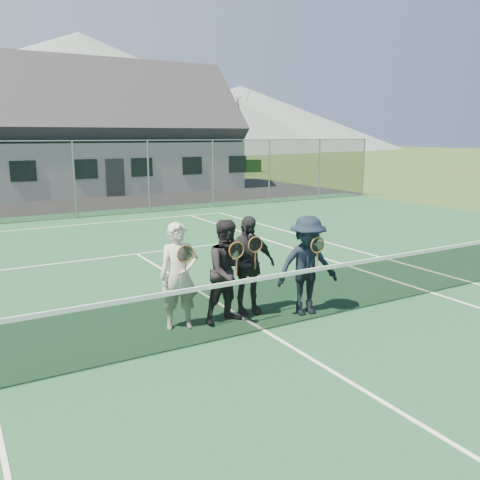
{
  "coord_description": "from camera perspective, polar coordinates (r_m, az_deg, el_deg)",
  "views": [
    {
      "loc": [
        -4.35,
        -6.68,
        3.21
      ],
      "look_at": [
        0.41,
        1.5,
        1.25
      ],
      "focal_mm": 38.0,
      "sensor_mm": 36.0,
      "label": 1
    }
  ],
  "objects": [
    {
      "name": "player_d",
      "position": [
        9.17,
        7.56,
        -2.86
      ],
      "size": [
        1.27,
        0.88,
        1.8
      ],
      "color": "black",
      "rests_on": "court_surface"
    },
    {
      "name": "hedge_row",
      "position": [
        39.02,
        -23.9,
        6.8
      ],
      "size": [
        40.0,
        1.2,
        1.1
      ],
      "primitive_type": "cube",
      "color": "black",
      "rests_on": "ground"
    },
    {
      "name": "tree_c",
      "position": [
        40.27,
        -21.79,
        14.57
      ],
      "size": [
        3.2,
        3.2,
        7.77
      ],
      "color": "#341F12",
      "rests_on": "ground"
    },
    {
      "name": "player_b",
      "position": [
        8.7,
        -1.28,
        -3.56
      ],
      "size": [
        0.92,
        0.73,
        1.8
      ],
      "color": "black",
      "rests_on": "court_surface"
    },
    {
      "name": "ground",
      "position": [
        27.23,
        -20.84,
        4.16
      ],
      "size": [
        220.0,
        220.0,
        0.0
      ],
      "primitive_type": "plane",
      "color": "#2D491A",
      "rests_on": "ground"
    },
    {
      "name": "player_a",
      "position": [
        8.49,
        -6.86,
        -4.02
      ],
      "size": [
        0.75,
        0.59,
        1.8
      ],
      "color": "beige",
      "rests_on": "court_surface"
    },
    {
      "name": "tennis_net",
      "position": [
        8.41,
        2.73,
        -6.84
      ],
      "size": [
        11.68,
        0.08,
        1.1
      ],
      "color": "slate",
      "rests_on": "ground"
    },
    {
      "name": "court_markings",
      "position": [
        8.59,
        2.7,
        -10.09
      ],
      "size": [
        11.03,
        23.83,
        0.01
      ],
      "color": "white",
      "rests_on": "court_surface"
    },
    {
      "name": "hill_centre",
      "position": [
        104.85,
        -17.33,
        15.45
      ],
      "size": [
        120.0,
        120.0,
        22.0
      ],
      "primitive_type": "cone",
      "color": "slate",
      "rests_on": "ground"
    },
    {
      "name": "hill_east",
      "position": [
        117.8,
        0.08,
        13.54
      ],
      "size": [
        90.0,
        90.0,
        14.0
      ],
      "primitive_type": "cone",
      "color": "slate",
      "rests_on": "ground"
    },
    {
      "name": "tree_e",
      "position": [
        45.62,
        -0.83,
        14.94
      ],
      "size": [
        3.2,
        3.2,
        7.77
      ],
      "color": "#3A2515",
      "rests_on": "ground"
    },
    {
      "name": "perimeter_fence",
      "position": [
        20.71,
        -18.09,
        6.46
      ],
      "size": [
        30.07,
        0.07,
        3.02
      ],
      "color": "slate",
      "rests_on": "ground"
    },
    {
      "name": "player_c",
      "position": [
        9.12,
        0.82,
        -2.84
      ],
      "size": [
        1.11,
        0.6,
        1.8
      ],
      "color": "black",
      "rests_on": "court_surface"
    },
    {
      "name": "tree_d",
      "position": [
        43.0,
        -8.07,
        15.03
      ],
      "size": [
        3.2,
        3.2,
        7.77
      ],
      "color": "#372414",
      "rests_on": "ground"
    },
    {
      "name": "court_surface",
      "position": [
        8.59,
        2.7,
        -10.18
      ],
      "size": [
        30.0,
        30.0,
        0.02
      ],
      "primitive_type": "cube",
      "color": "#1C4C2B",
      "rests_on": "ground"
    },
    {
      "name": "clubhouse",
      "position": [
        31.81,
        -15.35,
        12.7
      ],
      "size": [
        15.6,
        8.2,
        7.7
      ],
      "color": "silver",
      "rests_on": "ground"
    }
  ]
}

